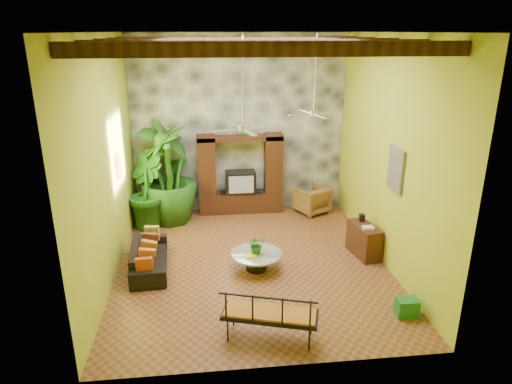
{
  "coord_description": "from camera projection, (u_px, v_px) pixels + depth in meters",
  "views": [
    {
      "loc": [
        -0.96,
        -9.32,
        5.03
      ],
      "look_at": [
        0.12,
        0.2,
        1.63
      ],
      "focal_mm": 32.0,
      "sensor_mm": 36.0,
      "label": 1
    }
  ],
  "objects": [
    {
      "name": "coffee_table",
      "position": [
        257.0,
        259.0,
        10.09
      ],
      "size": [
        1.12,
        1.12,
        0.4
      ],
      "rotation": [
        0.0,
        0.0,
        0.37
      ],
      "color": "black",
      "rests_on": "ground"
    },
    {
      "name": "tall_plant_b",
      "position": [
        145.0,
        191.0,
        12.08
      ],
      "size": [
        1.21,
        1.35,
        2.05
      ],
      "primitive_type": "imported",
      "rotation": [
        0.0,
        0.0,
        1.89
      ],
      "color": "#1C5B18",
      "rests_on": "ground"
    },
    {
      "name": "ceiling_fan_front",
      "position": [
        243.0,
        118.0,
        8.97
      ],
      "size": [
        1.28,
        1.28,
        1.86
      ],
      "color": "silver",
      "rests_on": "ceiling"
    },
    {
      "name": "tall_plant_c",
      "position": [
        168.0,
        174.0,
        12.33
      ],
      "size": [
        1.69,
        1.69,
        2.73
      ],
      "primitive_type": "imported",
      "rotation": [
        0.0,
        0.0,
        4.82
      ],
      "color": "#215516",
      "rests_on": "ground"
    },
    {
      "name": "back_wall",
      "position": [
        239.0,
        125.0,
        12.95
      ],
      "size": [
        6.0,
        0.02,
        5.0
      ],
      "primitive_type": "cube",
      "color": "gold",
      "rests_on": "ground"
    },
    {
      "name": "side_console",
      "position": [
        364.0,
        240.0,
        10.7
      ],
      "size": [
        0.6,
        1.02,
        0.76
      ],
      "primitive_type": "cube",
      "rotation": [
        0.0,
        0.0,
        0.19
      ],
      "color": "#3E2713",
      "rests_on": "ground"
    },
    {
      "name": "yellow_tray",
      "position": [
        250.0,
        256.0,
        9.87
      ],
      "size": [
        0.3,
        0.25,
        0.03
      ],
      "primitive_type": "cube",
      "rotation": [
        0.0,
        0.0,
        0.28
      ],
      "color": "gold",
      "rests_on": "coffee_table"
    },
    {
      "name": "entertainment_center",
      "position": [
        240.0,
        180.0,
        13.12
      ],
      "size": [
        2.4,
        0.55,
        2.3
      ],
      "color": "black",
      "rests_on": "ground"
    },
    {
      "name": "ceiling_beams",
      "position": [
        251.0,
        44.0,
        8.91
      ],
      "size": [
        5.95,
        5.36,
        0.22
      ],
      "color": "#311A0F",
      "rests_on": "ceiling"
    },
    {
      "name": "stone_accent_wall",
      "position": [
        239.0,
        125.0,
        12.89
      ],
      "size": [
        5.98,
        0.1,
        4.98
      ],
      "primitive_type": "cube",
      "color": "#393C40",
      "rests_on": "ground"
    },
    {
      "name": "sofa",
      "position": [
        149.0,
        257.0,
        10.13
      ],
      "size": [
        0.89,
        2.0,
        0.57
      ],
      "primitive_type": "imported",
      "rotation": [
        0.0,
        0.0,
        1.64
      ],
      "color": "black",
      "rests_on": "ground"
    },
    {
      "name": "ceiling",
      "position": [
        251.0,
        32.0,
        8.84
      ],
      "size": [
        6.0,
        7.0,
        0.02
      ],
      "primitive_type": "cube",
      "color": "silver",
      "rests_on": "back_wall"
    },
    {
      "name": "ceiling_fan_back",
      "position": [
        314.0,
        104.0,
        10.66
      ],
      "size": [
        1.28,
        1.28,
        1.86
      ],
      "color": "silver",
      "rests_on": "ceiling"
    },
    {
      "name": "tall_plant_a",
      "position": [
        167.0,
        166.0,
        12.76
      ],
      "size": [
        1.82,
        1.76,
        2.88
      ],
      "primitive_type": "imported",
      "rotation": [
        0.0,
        0.0,
        0.69
      ],
      "color": "#275D18",
      "rests_on": "ground"
    },
    {
      "name": "wicker_armchair",
      "position": [
        312.0,
        200.0,
        13.25
      ],
      "size": [
        1.14,
        1.15,
        0.78
      ],
      "primitive_type": "imported",
      "rotation": [
        0.0,
        0.0,
        3.62
      ],
      "color": "#986637",
      "rests_on": "ground"
    },
    {
      "name": "iron_bench",
      "position": [
        271.0,
        314.0,
        7.67
      ],
      "size": [
        1.72,
        1.05,
        0.57
      ],
      "rotation": [
        0.0,
        0.0,
        -0.29
      ],
      "color": "black",
      "rests_on": "ground"
    },
    {
      "name": "right_wall",
      "position": [
        387.0,
        153.0,
        9.99
      ],
      "size": [
        0.02,
        7.0,
        5.0
      ],
      "primitive_type": "cube",
      "color": "gold",
      "rests_on": "ground"
    },
    {
      "name": "green_bin",
      "position": [
        407.0,
        307.0,
        8.48
      ],
      "size": [
        0.4,
        0.31,
        0.35
      ],
      "primitive_type": "cube",
      "rotation": [
        0.0,
        0.0,
        -0.03
      ],
      "color": "#1E712B",
      "rests_on": "ground"
    },
    {
      "name": "left_wall",
      "position": [
        106.0,
        161.0,
        9.35
      ],
      "size": [
        0.02,
        7.0,
        5.0
      ],
      "primitive_type": "cube",
      "color": "gold",
      "rests_on": "ground"
    },
    {
      "name": "wall_art_mask",
      "position": [
        119.0,
        166.0,
        10.43
      ],
      "size": [
        0.06,
        0.32,
        0.55
      ],
      "primitive_type": "cube",
      "color": "orange",
      "rests_on": "left_wall"
    },
    {
      "name": "wall_art_painting",
      "position": [
        396.0,
        169.0,
        9.49
      ],
      "size": [
        0.06,
        0.7,
        0.9
      ],
      "primitive_type": "cube",
      "color": "#2B649D",
      "rests_on": "right_wall"
    },
    {
      "name": "centerpiece_plant",
      "position": [
        257.0,
        245.0,
        9.96
      ],
      "size": [
        0.44,
        0.4,
        0.42
      ],
      "primitive_type": "imported",
      "rotation": [
        0.0,
        0.0,
        0.19
      ],
      "color": "#236219",
      "rests_on": "coffee_table"
    },
    {
      "name": "ground",
      "position": [
        252.0,
        262.0,
        10.51
      ],
      "size": [
        7.0,
        7.0,
        0.0
      ],
      "primitive_type": "plane",
      "color": "brown",
      "rests_on": "ground"
    }
  ]
}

